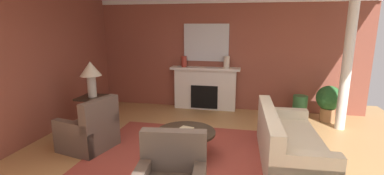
# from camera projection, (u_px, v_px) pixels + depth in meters

# --- Properties ---
(ground_plane) EXTENTS (8.43, 8.43, 0.00)m
(ground_plane) POSITION_uv_depth(u_px,v_px,m) (199.00, 164.00, 4.46)
(ground_plane) COLOR tan
(wall_fireplace) EXTENTS (7.08, 0.12, 2.85)m
(wall_fireplace) POSITION_uv_depth(u_px,v_px,m) (222.00, 55.00, 7.24)
(wall_fireplace) COLOR brown
(wall_fireplace) RESTS_ON ground_plane
(wall_window) EXTENTS (0.12, 6.95, 2.85)m
(wall_window) POSITION_uv_depth(u_px,v_px,m) (26.00, 67.00, 5.09)
(wall_window) COLOR brown
(wall_window) RESTS_ON ground_plane
(crown_moulding) EXTENTS (7.08, 0.08, 0.12)m
(crown_moulding) POSITION_uv_depth(u_px,v_px,m) (223.00, 1.00, 6.86)
(crown_moulding) COLOR white
(area_rug) EXTENTS (3.29, 2.79, 0.01)m
(area_rug) POSITION_uv_depth(u_px,v_px,m) (186.00, 156.00, 4.74)
(area_rug) COLOR #993D33
(area_rug) RESTS_ON ground_plane
(fireplace) EXTENTS (1.80, 0.35, 1.11)m
(fireplace) POSITION_uv_depth(u_px,v_px,m) (205.00, 89.00, 7.31)
(fireplace) COLOR white
(fireplace) RESTS_ON ground_plane
(mantel_mirror) EXTENTS (1.17, 0.04, 0.95)m
(mantel_mirror) POSITION_uv_depth(u_px,v_px,m) (206.00, 43.00, 7.16)
(mantel_mirror) COLOR silver
(sofa) EXTENTS (0.98, 2.13, 0.85)m
(sofa) POSITION_uv_depth(u_px,v_px,m) (287.00, 145.00, 4.46)
(sofa) COLOR beige
(sofa) RESTS_ON ground_plane
(armchair_near_window) EXTENTS (0.96, 0.96, 0.95)m
(armchair_near_window) POSITION_uv_depth(u_px,v_px,m) (89.00, 132.00, 4.96)
(armchair_near_window) COLOR brown
(armchair_near_window) RESTS_ON ground_plane
(coffee_table) EXTENTS (1.00, 1.00, 0.45)m
(coffee_table) POSITION_uv_depth(u_px,v_px,m) (186.00, 137.00, 4.66)
(coffee_table) COLOR #2D2319
(coffee_table) RESTS_ON ground_plane
(side_table) EXTENTS (0.56, 0.56, 0.70)m
(side_table) POSITION_uv_depth(u_px,v_px,m) (94.00, 110.00, 5.94)
(side_table) COLOR #2D2319
(side_table) RESTS_ON ground_plane
(table_lamp) EXTENTS (0.44, 0.44, 0.75)m
(table_lamp) POSITION_uv_depth(u_px,v_px,m) (91.00, 72.00, 5.76)
(table_lamp) COLOR beige
(table_lamp) RESTS_ON side_table
(vase_tall_corner) EXTENTS (0.33, 0.33, 0.55)m
(vase_tall_corner) POSITION_uv_depth(u_px,v_px,m) (300.00, 107.00, 6.62)
(vase_tall_corner) COLOR #33703D
(vase_tall_corner) RESTS_ON ground_plane
(vase_mantel_right) EXTENTS (0.15, 0.15, 0.31)m
(vase_mantel_right) POSITION_uv_depth(u_px,v_px,m) (227.00, 62.00, 6.99)
(vase_mantel_right) COLOR beige
(vase_mantel_right) RESTS_ON fireplace
(vase_mantel_left) EXTENTS (0.14, 0.14, 0.28)m
(vase_mantel_left) POSITION_uv_depth(u_px,v_px,m) (184.00, 62.00, 7.21)
(vase_mantel_left) COLOR #9E3328
(vase_mantel_left) RESTS_ON fireplace
(book_red_cover) EXTENTS (0.24, 0.22, 0.05)m
(book_red_cover) POSITION_uv_depth(u_px,v_px,m) (192.00, 133.00, 4.50)
(book_red_cover) COLOR tan
(book_red_cover) RESTS_ON coffee_table
(book_art_folio) EXTENTS (0.24, 0.21, 0.06)m
(book_art_folio) POSITION_uv_depth(u_px,v_px,m) (186.00, 130.00, 4.48)
(book_art_folio) COLOR tan
(book_art_folio) RESTS_ON coffee_table
(potted_plant) EXTENTS (0.56, 0.56, 0.83)m
(potted_plant) POSITION_uv_depth(u_px,v_px,m) (329.00, 100.00, 6.37)
(potted_plant) COLOR #A8754C
(potted_plant) RESTS_ON ground_plane
(column_white) EXTENTS (0.20, 0.20, 2.85)m
(column_white) POSITION_uv_depth(u_px,v_px,m) (347.00, 63.00, 5.68)
(column_white) COLOR white
(column_white) RESTS_ON ground_plane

